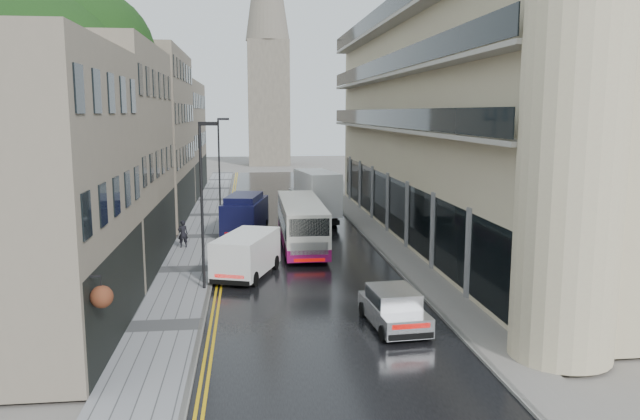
{
  "coord_description": "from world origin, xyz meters",
  "views": [
    {
      "loc": [
        -2.79,
        -11.42,
        7.81
      ],
      "look_at": [
        0.66,
        18.0,
        3.14
      ],
      "focal_mm": 35.0,
      "sensor_mm": 36.0,
      "label": 1
    }
  ],
  "objects": [
    {
      "name": "lamp_post_near",
      "position": [
        -4.77,
        15.64,
        3.74
      ],
      "size": [
        0.83,
        0.38,
        7.25
      ],
      "primitive_type": null,
      "rotation": [
        0.0,
        0.0,
        -0.26
      ],
      "color": "black",
      "rests_on": "left_sidewalk"
    },
    {
      "name": "white_van",
      "position": [
        -4.3,
        16.6,
        1.07
      ],
      "size": [
        3.43,
        5.05,
        2.11
      ],
      "primitive_type": null,
      "rotation": [
        0.0,
        0.0,
        -0.34
      ],
      "color": "white",
      "rests_on": "road"
    },
    {
      "name": "church_spire",
      "position": [
        0.5,
        82.0,
        20.0
      ],
      "size": [
        6.4,
        6.4,
        40.0
      ],
      "primitive_type": null,
      "color": "gray",
      "rests_on": "ground"
    },
    {
      "name": "white_lorry",
      "position": [
        1.24,
        30.45,
        1.88
      ],
      "size": [
        3.25,
        7.34,
        3.72
      ],
      "primitive_type": null,
      "rotation": [
        0.0,
        0.0,
        0.16
      ],
      "color": "white",
      "rests_on": "road"
    },
    {
      "name": "navy_van",
      "position": [
        -4.3,
        26.58,
        1.38
      ],
      "size": [
        3.14,
        5.65,
        2.72
      ],
      "primitive_type": null,
      "rotation": [
        0.0,
        0.0,
        -0.2
      ],
      "color": "black",
      "rests_on": "road"
    },
    {
      "name": "right_sidewalk",
      "position": [
        5.4,
        27.5,
        0.06
      ],
      "size": [
        1.8,
        85.0,
        0.12
      ],
      "primitive_type": "cube",
      "color": "slate",
      "rests_on": "ground"
    },
    {
      "name": "left_sidewalk",
      "position": [
        -5.85,
        27.5,
        0.06
      ],
      "size": [
        2.7,
        85.0,
        0.12
      ],
      "primitive_type": "cube",
      "color": "gray",
      "rests_on": "ground"
    },
    {
      "name": "lamp_post_far",
      "position": [
        -4.76,
        33.2,
        3.74
      ],
      "size": [
        0.83,
        0.33,
        7.24
      ],
      "primitive_type": null,
      "rotation": [
        0.0,
        0.0,
        0.18
      ],
      "color": "#232326",
      "rests_on": "left_sidewalk"
    },
    {
      "name": "tree_near",
      "position": [
        -12.5,
        20.0,
        6.95
      ],
      "size": [
        10.56,
        10.56,
        13.89
      ],
      "primitive_type": null,
      "color": "black",
      "rests_on": "ground"
    },
    {
      "name": "road",
      "position": [
        0.0,
        27.5,
        0.01
      ],
      "size": [
        9.0,
        85.0,
        0.02
      ],
      "primitive_type": "cube",
      "color": "black",
      "rests_on": "ground"
    },
    {
      "name": "pedestrian",
      "position": [
        -6.52,
        24.28,
        0.91
      ],
      "size": [
        0.66,
        0.52,
        1.58
      ],
      "primitive_type": "imported",
      "rotation": [
        0.0,
        0.0,
        3.42
      ],
      "color": "black",
      "rests_on": "left_sidewalk"
    },
    {
      "name": "cream_bus",
      "position": [
        -0.77,
        21.33,
        1.38
      ],
      "size": [
        2.31,
        9.95,
        2.71
      ],
      "primitive_type": null,
      "rotation": [
        0.0,
        0.0,
        -0.0
      ],
      "color": "white",
      "rests_on": "road"
    },
    {
      "name": "tree_far",
      "position": [
        -12.2,
        33.0,
        6.23
      ],
      "size": [
        9.24,
        9.24,
        12.46
      ],
      "primitive_type": null,
      "color": "black",
      "rests_on": "ground"
    },
    {
      "name": "silver_hatchback",
      "position": [
        1.77,
        8.65,
        0.74
      ],
      "size": [
        1.98,
        3.98,
        1.45
      ],
      "primitive_type": null,
      "rotation": [
        0.0,
        0.0,
        0.08
      ],
      "color": "silver",
      "rests_on": "road"
    },
    {
      "name": "modern_block",
      "position": [
        10.3,
        26.0,
        7.0
      ],
      "size": [
        8.0,
        40.0,
        14.0
      ],
      "primitive_type": null,
      "color": "beige",
      "rests_on": "ground"
    },
    {
      "name": "old_shop_row",
      "position": [
        -9.45,
        30.0,
        6.0
      ],
      "size": [
        4.5,
        56.0,
        12.0
      ],
      "primitive_type": null,
      "color": "gray",
      "rests_on": "ground"
    }
  ]
}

